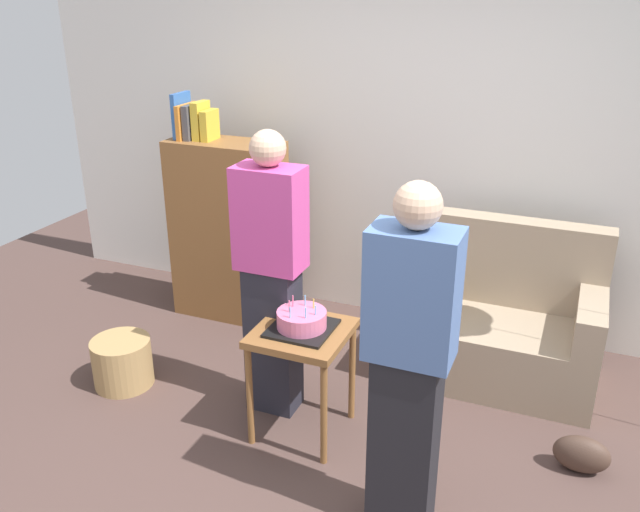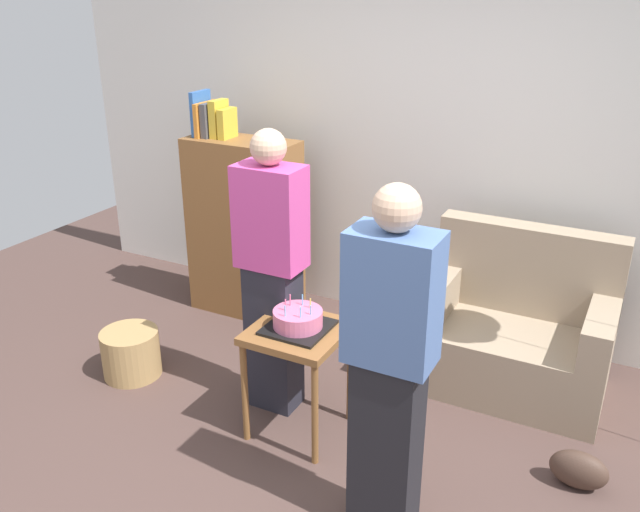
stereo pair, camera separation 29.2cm
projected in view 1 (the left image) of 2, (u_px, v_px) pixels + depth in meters
The scene contains 10 objects.
ground_plane at pixel (315, 495), 3.24m from camera, with size 8.00×8.00×0.00m, color #4C3833.
wall_back at pixel (433, 135), 4.47m from camera, with size 6.00×0.10×2.70m, color silver.
couch at pixel (506, 325), 4.13m from camera, with size 1.10×0.70×0.96m.
bookshelf at pixel (228, 228), 4.78m from camera, with size 0.80×0.36×1.61m.
side_table at pixel (302, 346), 3.52m from camera, with size 0.48×0.48×0.63m.
birthday_cake at pixel (302, 321), 3.46m from camera, with size 0.32×0.32×0.17m.
person_blowing_candles at pixel (272, 276), 3.62m from camera, with size 0.36×0.22×1.63m.
person_holding_cake at pixel (408, 366), 2.77m from camera, with size 0.36×0.22×1.63m.
wicker_basket at pixel (122, 362), 4.09m from camera, with size 0.36×0.36×0.30m, color #A88451.
handbag at pixel (582, 454), 3.37m from camera, with size 0.28×0.14×0.20m, color #473328.
Camera 1 is at (0.99, -2.35, 2.32)m, focal length 37.49 mm.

